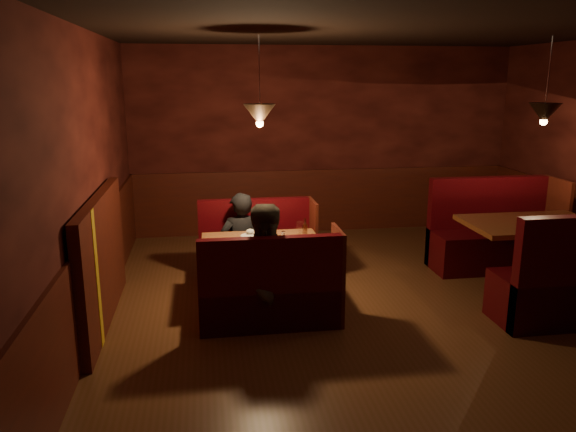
{
  "coord_description": "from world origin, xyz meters",
  "views": [
    {
      "loc": [
        -1.87,
        -5.16,
        2.43
      ],
      "look_at": [
        -0.98,
        0.74,
        0.95
      ],
      "focal_mm": 35.0,
      "sensor_mm": 36.0,
      "label": 1
    }
  ],
  "objects": [
    {
      "name": "second_bench_far",
      "position": [
        1.82,
        1.4,
        0.37
      ],
      "size": [
        1.64,
        0.61,
        1.17
      ],
      "color": "#32040B",
      "rests_on": "ground"
    },
    {
      "name": "second_table",
      "position": [
        1.79,
        0.51,
        0.62
      ],
      "size": [
        1.48,
        0.95,
        0.84
      ],
      "color": "#682D11",
      "rests_on": "ground"
    },
    {
      "name": "diner_a",
      "position": [
        -1.47,
        1.4,
        0.72
      ],
      "size": [
        0.59,
        0.46,
        1.44
      ],
      "primitive_type": "imported",
      "rotation": [
        0.0,
        0.0,
        3.38
      ],
      "color": "black",
      "rests_on": "ground"
    },
    {
      "name": "diner_b",
      "position": [
        -1.27,
        0.06,
        0.8
      ],
      "size": [
        0.89,
        0.76,
        1.59
      ],
      "primitive_type": "imported",
      "rotation": [
        0.0,
        0.0,
        0.23
      ],
      "color": "#342F25",
      "rests_on": "ground"
    },
    {
      "name": "room",
      "position": [
        -0.28,
        0.05,
        1.05
      ],
      "size": [
        6.02,
        7.02,
        2.92
      ],
      "color": "brown",
      "rests_on": "ground"
    },
    {
      "name": "main_table",
      "position": [
        -1.27,
        0.74,
        0.53
      ],
      "size": [
        1.29,
        0.78,
        0.9
      ],
      "color": "#682D11",
      "rests_on": "ground"
    },
    {
      "name": "main_bench_near",
      "position": [
        -1.26,
        0.01,
        0.31
      ],
      "size": [
        1.42,
        0.51,
        0.97
      ],
      "color": "#32040B",
      "rests_on": "ground"
    },
    {
      "name": "main_bench_far",
      "position": [
        -1.26,
        1.48,
        0.31
      ],
      "size": [
        1.42,
        0.51,
        0.97
      ],
      "color": "#32040B",
      "rests_on": "ground"
    }
  ]
}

